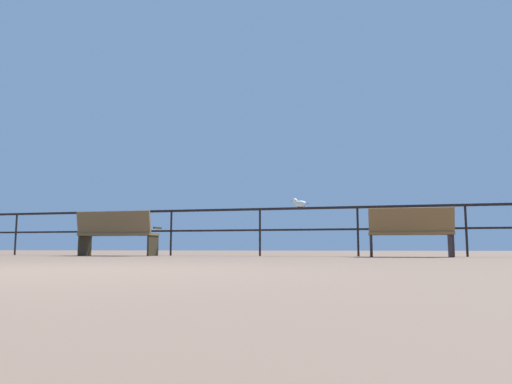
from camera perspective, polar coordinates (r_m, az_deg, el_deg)
name	(u,v)px	position (r m, az deg, el deg)	size (l,w,h in m)	color
ground_plane	(24,272)	(3.72, -26.04, -8.57)	(60.00, 60.00, 0.00)	#80644F
pier_railing	(260,220)	(10.19, 0.48, -3.41)	(24.57, 0.05, 1.02)	black
bench_near_left	(116,231)	(10.65, -16.37, -4.54)	(1.72, 0.69, 0.95)	brown
bench_near_right	(410,230)	(9.23, 17.99, -4.36)	(1.51, 0.67, 0.90)	brown
seagull_on_rail	(299,203)	(10.05, 5.20, -1.34)	(0.40, 0.16, 0.19)	white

